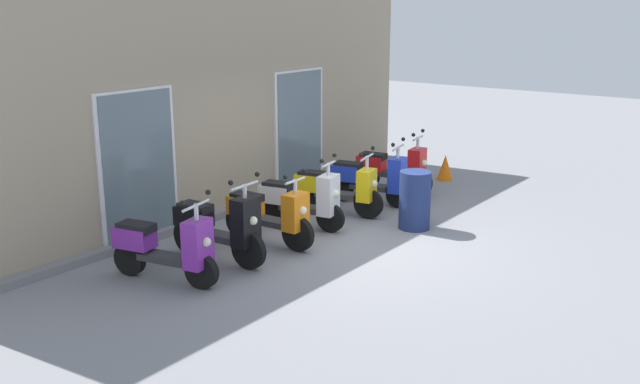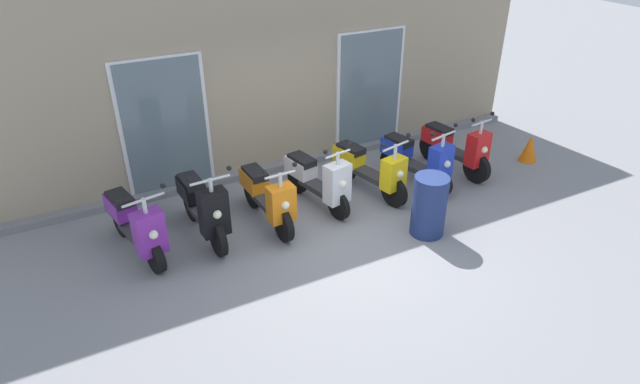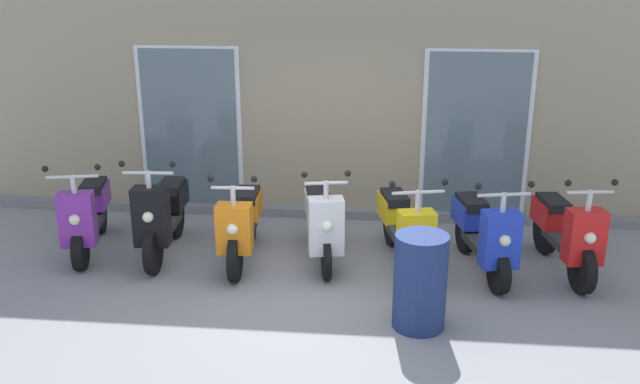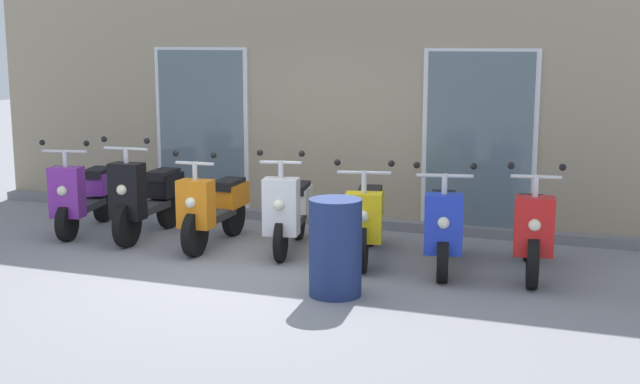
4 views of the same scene
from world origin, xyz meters
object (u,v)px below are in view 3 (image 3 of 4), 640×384
Objects in this scene: scooter_purple at (88,214)px; scooter_blue at (483,233)px; trash_bin at (420,281)px; scooter_red at (565,232)px; scooter_orange at (242,223)px; scooter_white at (322,221)px; scooter_black at (163,214)px; scooter_yellow at (403,226)px.

scooter_blue is (4.63, -0.14, -0.00)m from scooter_purple.
scooter_red is at bearing 40.12° from trash_bin.
scooter_purple is 0.97× the size of scooter_orange.
scooter_white reaches higher than scooter_blue.
scooter_blue is at bearing -4.27° from scooter_white.
scooter_white is at bearing 0.86° from scooter_black.
scooter_orange is (1.90, -0.10, -0.01)m from scooter_purple.
scooter_black reaches higher than scooter_red.
scooter_black is 3.70m from scooter_blue.
scooter_red is at bearing 0.76° from scooter_orange.
scooter_orange is 1.01× the size of scooter_red.
scooter_purple is at bearing 179.84° from scooter_white.
scooter_purple is 0.94m from scooter_black.
scooter_orange is 1.72× the size of trash_bin.
scooter_red is (0.91, 0.09, 0.00)m from scooter_blue.
scooter_white is (2.82, -0.01, 0.02)m from scooter_purple.
scooter_white reaches higher than trash_bin.
scooter_yellow is (0.94, -0.01, -0.02)m from scooter_white.
scooter_red is 1.70× the size of trash_bin.
scooter_yellow is at bearing 171.99° from scooter_blue.
scooter_orange is at bearing 145.86° from trash_bin.
scooter_purple is 1.01× the size of scooter_blue.
trash_bin is at bearing -53.42° from scooter_white.
scooter_orange reaches higher than scooter_yellow.
scooter_red is (4.60, -0.02, -0.04)m from scooter_black.
scooter_purple is 4.15m from trash_bin.
scooter_purple is at bearing 179.45° from scooter_red.
trash_bin is at bearing -34.14° from scooter_orange.
scooter_white is at bearing 5.84° from scooter_orange.
scooter_black is 1.73× the size of trash_bin.
scooter_black is at bearing -2.19° from scooter_purple.
scooter_purple is 5.54m from scooter_red.
scooter_red reaches higher than scooter_purple.
scooter_white is 0.93× the size of scooter_yellow.
scooter_orange is 3.64m from scooter_red.
trash_bin is (1.07, -1.44, -0.02)m from scooter_white.
scooter_white reaches higher than scooter_purple.
scooter_yellow is 1.43m from trash_bin.
scooter_black is 0.99× the size of scooter_yellow.
scooter_orange is 1.86m from scooter_yellow.
scooter_black reaches higher than scooter_orange.
scooter_blue reaches higher than scooter_orange.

